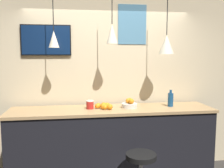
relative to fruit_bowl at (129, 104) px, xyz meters
The scene contains 11 objects.
back_wall 0.59m from the fruit_bowl, 121.62° to the left, with size 8.00×0.06×2.90m.
service_counter 0.64m from the fruit_bowl, behind, with size 2.89×0.65×1.07m.
fruit_bowl is the anchor object (origin of this frame).
orange_pile 0.38m from the fruit_bowl, behind, with size 0.24×0.20×0.09m.
juice_bottle 0.62m from the fruit_bowl, ahead, with size 0.08×0.08×0.25m.
spread_jar 0.57m from the fruit_bowl, behind, with size 0.10×0.10×0.12m.
pendant_lamp_left 1.39m from the fruit_bowl, behind, with size 0.14×0.14×0.87m.
pendant_lamp_middle 1.03m from the fruit_bowl, behind, with size 0.15×0.15×0.82m.
pendant_lamp_right 1.00m from the fruit_bowl, ahead, with size 0.21×0.21×0.96m.
mounted_tv 1.54m from the fruit_bowl, 162.86° to the left, with size 0.72×0.04×0.45m.
wall_poster 1.24m from the fruit_bowl, 73.10° to the left, with size 0.44×0.01×0.60m.
Camera 1 is at (-0.50, -2.77, 1.84)m, focal length 40.00 mm.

